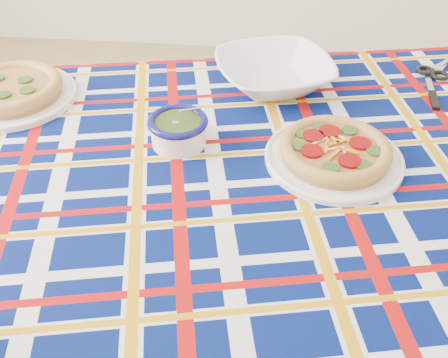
# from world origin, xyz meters

# --- Properties ---
(floor) EXTENTS (4.00, 4.00, 0.00)m
(floor) POSITION_xyz_m (0.00, 0.00, 0.00)
(floor) COLOR #A08452
(floor) RESTS_ON ground
(dining_table) EXTENTS (1.85, 1.36, 0.78)m
(dining_table) POSITION_xyz_m (0.31, -0.30, 0.71)
(dining_table) COLOR brown
(dining_table) RESTS_ON floor
(tablecloth) EXTENTS (1.88, 1.40, 0.11)m
(tablecloth) POSITION_xyz_m (0.31, -0.30, 0.73)
(tablecloth) COLOR #04114F
(tablecloth) RESTS_ON dining_table
(main_focaccia_plate) EXTENTS (0.36, 0.36, 0.06)m
(main_focaccia_plate) POSITION_xyz_m (0.48, -0.26, 0.82)
(main_focaccia_plate) COLOR #A96E3C
(main_focaccia_plate) RESTS_ON tablecloth
(pesto_bowl) EXTENTS (0.17, 0.17, 0.08)m
(pesto_bowl) POSITION_xyz_m (0.13, -0.23, 0.83)
(pesto_bowl) COLOR #23380F
(pesto_bowl) RESTS_ON tablecloth
(serving_bowl) EXTENTS (0.39, 0.39, 0.07)m
(serving_bowl) POSITION_xyz_m (0.34, 0.06, 0.82)
(serving_bowl) COLOR white
(serving_bowl) RESTS_ON tablecloth
(second_focaccia_plate) EXTENTS (0.37, 0.37, 0.06)m
(second_focaccia_plate) POSITION_xyz_m (-0.33, -0.08, 0.82)
(second_focaccia_plate) COLOR #A96E3C
(second_focaccia_plate) RESTS_ON tablecloth
(table_knife) EXTENTS (0.04, 0.23, 0.01)m
(table_knife) POSITION_xyz_m (0.77, 0.11, 0.79)
(table_knife) COLOR silver
(table_knife) RESTS_ON tablecloth
(kitchen_scissors) EXTENTS (0.20, 0.23, 0.02)m
(kitchen_scissors) POSITION_xyz_m (0.83, 0.23, 0.80)
(kitchen_scissors) COLOR silver
(kitchen_scissors) RESTS_ON tablecloth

